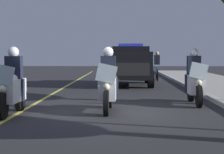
{
  "coord_description": "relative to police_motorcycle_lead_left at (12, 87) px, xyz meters",
  "views": [
    {
      "loc": [
        10.51,
        0.3,
        1.52
      ],
      "look_at": [
        -0.21,
        0.0,
        0.9
      ],
      "focal_mm": 62.82,
      "sensor_mm": 36.0,
      "label": 1
    }
  ],
  "objects": [
    {
      "name": "police_suv",
      "position": [
        -9.53,
        3.16,
        0.37
      ],
      "size": [
        4.94,
        2.14,
        2.05
      ],
      "color": "black",
      "rests_on": "ground"
    },
    {
      "name": "lane_stripe_center",
      "position": [
        -0.81,
        0.08,
        -0.7
      ],
      "size": [
        48.0,
        0.12,
        0.01
      ],
      "primitive_type": "cube",
      "color": "#E0D14C",
      "rests_on": "ground"
    },
    {
      "name": "police_motorcycle_trailing",
      "position": [
        -2.21,
        4.96,
        0.0
      ],
      "size": [
        2.14,
        0.56,
        1.72
      ],
      "color": "black",
      "rests_on": "ground"
    },
    {
      "name": "cyclist_background",
      "position": [
        -13.21,
        4.77,
        0.14
      ],
      "size": [
        1.76,
        0.32,
        1.69
      ],
      "color": "black",
      "rests_on": "ground"
    },
    {
      "name": "police_motorcycle_lead_right",
      "position": [
        -0.65,
        2.39,
        0.0
      ],
      "size": [
        2.14,
        0.56,
        1.72
      ],
      "color": "black",
      "rests_on": "ground"
    },
    {
      "name": "police_motorcycle_lead_left",
      "position": [
        0.0,
        0.0,
        0.0
      ],
      "size": [
        2.14,
        0.56,
        1.72
      ],
      "color": "black",
      "rests_on": "ground"
    },
    {
      "name": "ground_plane",
      "position": [
        -0.81,
        2.49,
        -0.7
      ],
      "size": [
        80.0,
        80.0,
        0.0
      ],
      "primitive_type": "plane",
      "color": "#28282B"
    }
  ]
}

